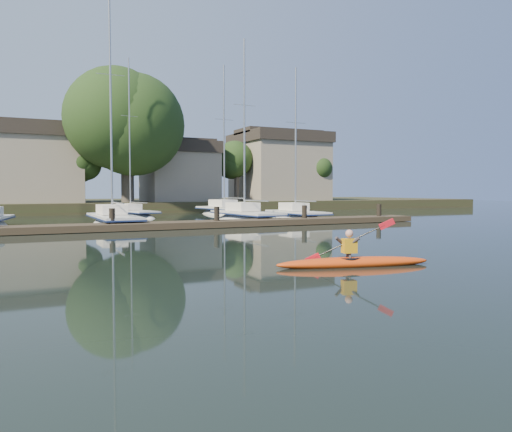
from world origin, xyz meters
name	(u,v)px	position (x,y,z in m)	size (l,w,h in m)	color
ground	(290,260)	(0.00, 0.00, 0.00)	(160.00, 160.00, 0.00)	black
kayak	(353,260)	(1.05, -1.83, 0.18)	(4.64, 1.67, 1.48)	#DE4111
dock	(167,225)	(0.00, 14.00, 0.20)	(34.00, 2.00, 1.80)	#3F3324
sailboat_2	(113,229)	(-2.30, 17.82, -0.20)	(2.31, 9.56, 15.79)	silver
sailboat_3	(246,224)	(6.84, 18.28, -0.21)	(2.90, 8.85, 14.04)	silver
sailboat_4	(297,223)	(10.86, 18.15, -0.20)	(2.32, 7.33, 12.39)	silver
sailboat_6	(132,219)	(0.85, 27.68, -0.16)	(3.44, 9.00, 14.02)	silver
sailboat_7	(226,217)	(8.81, 26.87, -0.21)	(3.47, 9.16, 14.41)	silver
shore	(114,180)	(1.61, 40.29, 3.23)	(90.00, 25.25, 12.75)	#2C361B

